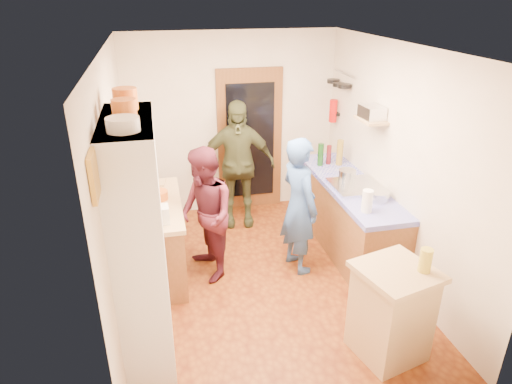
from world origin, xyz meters
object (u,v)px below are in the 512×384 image
object	(u,v)px
person_hob	(302,206)
person_back	(238,164)
island_base	(391,314)
right_counter_base	(347,217)
person_left	(206,214)
hutch_body	(140,245)

from	to	relation	value
person_hob	person_back	bearing A→B (deg)	6.56
island_base	person_back	bearing A→B (deg)	106.76
right_counter_base	person_left	distance (m)	1.86
person_hob	person_back	size ratio (longest dim) A/B	0.92
hutch_body	person_left	distance (m)	1.33
person_hob	island_base	bearing A→B (deg)	177.74
hutch_body	person_back	size ratio (longest dim) A/B	1.23
hutch_body	island_base	xyz separation A→B (m)	(2.12, -0.57, -0.67)
island_base	person_hob	distance (m)	1.62
right_counter_base	person_hob	world-z (taller)	person_hob
hutch_body	person_left	size ratio (longest dim) A/B	1.41
island_base	person_left	size ratio (longest dim) A/B	0.55
right_counter_base	person_left	xyz separation A→B (m)	(-1.81, -0.21, 0.36)
island_base	person_hob	size ratio (longest dim) A/B	0.53
person_left	person_back	world-z (taller)	person_back
right_counter_base	island_base	xyz separation A→B (m)	(-0.38, -1.87, 0.01)
island_base	person_left	world-z (taller)	person_left
person_hob	right_counter_base	bearing A→B (deg)	-80.07
hutch_body	island_base	world-z (taller)	hutch_body
hutch_body	person_back	bearing A→B (deg)	60.66
hutch_body	person_hob	size ratio (longest dim) A/B	1.35
island_base	person_back	world-z (taller)	person_back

